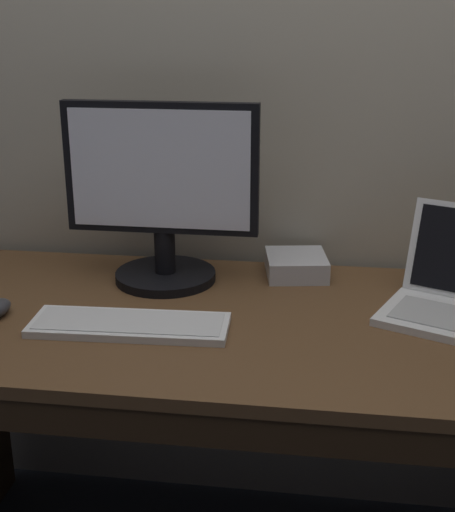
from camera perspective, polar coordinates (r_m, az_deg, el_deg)
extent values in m
cube|color=brown|center=(1.55, 4.46, -5.57)|extent=(1.75, 0.71, 0.03)
cube|color=#322113|center=(1.28, 3.37, -13.97)|extent=(1.68, 0.02, 0.07)
cylinder|color=black|center=(1.76, -4.99, -1.59)|extent=(0.25, 0.25, 0.02)
cylinder|color=black|center=(1.74, -5.05, 0.40)|extent=(0.05, 0.05, 0.11)
cube|color=black|center=(1.67, -5.36, 7.00)|extent=(0.46, 0.03, 0.31)
cube|color=silver|center=(1.66, -5.48, 6.89)|extent=(0.42, 0.00, 0.28)
cube|color=white|center=(1.51, -7.87, -5.52)|extent=(0.42, 0.15, 0.02)
cube|color=silver|center=(1.51, -7.88, -5.20)|extent=(0.39, 0.13, 0.00)
cube|color=silver|center=(1.79, 5.54, -0.73)|extent=(0.17, 0.18, 0.05)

